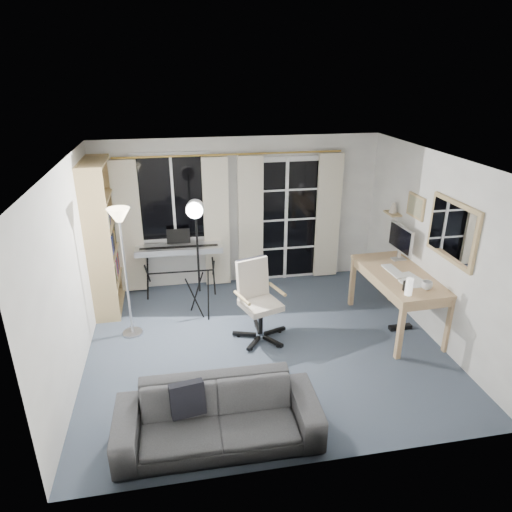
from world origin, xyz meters
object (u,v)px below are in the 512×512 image
Objects in this scene: bookshelf at (100,242)px; keyboard_piano at (179,250)px; office_chair at (256,293)px; torchiere_lamp at (121,235)px; desk at (399,280)px; studio_light at (196,223)px; monitor at (401,239)px; sofa at (217,408)px; mug at (427,284)px.

bookshelf reaches higher than keyboard_piano.
office_chair is at bearing -30.17° from bookshelf.
torchiere_lamp is 3.70m from desk.
studio_light is at bearing 162.51° from desk.
desk is (1.94, -0.15, 0.08)m from office_chair.
office_chair reaches higher than desk.
bookshelf is 2.41m from office_chair.
torchiere_lamp is 1.67× the size of office_chair.
keyboard_piano is 2.31× the size of monitor.
desk is 0.79× the size of sofa.
keyboard_piano is at bearing 157.65° from monitor.
keyboard_piano is 0.75× the size of studio_light.
keyboard_piano is 1.73m from office_chair.
bookshelf reaches higher than office_chair.
studio_light is at bearing -72.80° from keyboard_piano.
bookshelf is at bearing 165.81° from studio_light.
bookshelf reaches higher than sofa.
bookshelf is 1.19m from keyboard_piano.
torchiere_lamp reaches higher than keyboard_piano.
sofa is at bearing -80.68° from studio_light.
torchiere_lamp is 1.32× the size of keyboard_piano.
office_chair is at bearing 173.45° from desk.
bookshelf is 3.78× the size of monitor.
studio_light reaches higher than keyboard_piano.
bookshelf is 2.08× the size of office_chair.
studio_light is 3.06m from mug.
torchiere_lamp reaches higher than monitor.
keyboard_piano is (0.71, 1.12, -0.69)m from torchiere_lamp.
sofa is (-2.84, -2.12, -0.74)m from monitor.
torchiere_lamp reaches higher than desk.
torchiere_lamp reaches higher than mug.
sofa is (1.36, -2.97, -0.67)m from bookshelf.
studio_light reaches higher than mug.
sofa is (-2.65, -1.67, -0.33)m from desk.
torchiere_lamp is 13.37× the size of mug.
mug is (0.10, -0.50, 0.17)m from desk.
torchiere_lamp is at bearing -65.14° from bookshelf.
office_chair is 1.95m from desk.
desk is at bearing 101.31° from mug.
sofa is at bearing -84.08° from keyboard_piano.
monitor is (0.20, 0.45, 0.41)m from desk.
torchiere_lamp is 3.04× the size of monitor.
desk is at bearing -22.59° from office_chair.
torchiere_lamp is at bearing 151.11° from office_chair.
keyboard_piano is 1.13m from studio_light.
monitor reaches higher than office_chair.
keyboard_piano is 3.31m from monitor.
office_chair is (1.66, -0.31, -0.80)m from torchiere_lamp.
bookshelf is 1.24× the size of torchiere_lamp.
keyboard_piano is 3.65m from mug.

